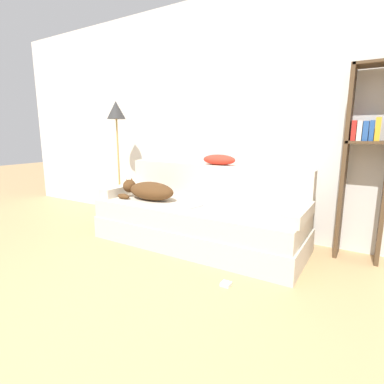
{
  "coord_description": "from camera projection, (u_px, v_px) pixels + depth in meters",
  "views": [
    {
      "loc": [
        1.44,
        -0.59,
        1.18
      ],
      "look_at": [
        -0.12,
        1.94,
        0.59
      ],
      "focal_mm": 28.0,
      "sensor_mm": 36.0,
      "label": 1
    }
  ],
  "objects": [
    {
      "name": "throw_pillow",
      "position": [
        219.0,
        160.0,
        3.3
      ],
      "size": [
        0.38,
        0.19,
        0.11
      ],
      "color": "red",
      "rests_on": "couch_backrest"
    },
    {
      "name": "couch_arm_left",
      "position": [
        124.0,
        190.0,
        3.66
      ],
      "size": [
        0.15,
        0.65,
        0.11
      ],
      "color": "beige",
      "rests_on": "couch"
    },
    {
      "name": "dog",
      "position": [
        148.0,
        191.0,
        3.35
      ],
      "size": [
        0.69,
        0.3,
        0.22
      ],
      "color": "#513319",
      "rests_on": "couch"
    },
    {
      "name": "couch",
      "position": [
        197.0,
        225.0,
        3.18
      ],
      "size": [
        2.22,
        0.84,
        0.44
      ],
      "color": "beige",
      "rests_on": "ground_plane"
    },
    {
      "name": "couch_arm_right",
      "position": [
        299.0,
        213.0,
        2.59
      ],
      "size": [
        0.15,
        0.65,
        0.11
      ],
      "color": "beige",
      "rests_on": "couch"
    },
    {
      "name": "power_adapter",
      "position": [
        226.0,
        284.0,
        2.35
      ],
      "size": [
        0.07,
        0.07,
        0.03
      ],
      "color": "white",
      "rests_on": "ground_plane"
    },
    {
      "name": "laptop",
      "position": [
        187.0,
        205.0,
        3.09
      ],
      "size": [
        0.33,
        0.26,
        0.02
      ],
      "rotation": [
        0.0,
        0.0,
        -0.23
      ],
      "color": "#B7B7BC",
      "rests_on": "couch"
    },
    {
      "name": "bookshelf",
      "position": [
        367.0,
        154.0,
        2.69
      ],
      "size": [
        0.38,
        0.26,
        1.77
      ],
      "color": "#4C3823",
      "rests_on": "ground_plane"
    },
    {
      "name": "ground_plane",
      "position": [
        4.0,
        379.0,
        1.46
      ],
      "size": [
        20.0,
        20.0,
        0.0
      ],
      "primitive_type": "plane",
      "color": "tan"
    },
    {
      "name": "wall_back",
      "position": [
        235.0,
        117.0,
        3.47
      ],
      "size": [
        7.63,
        0.06,
        2.7
      ],
      "color": "silver",
      "rests_on": "ground_plane"
    },
    {
      "name": "floor_lamp",
      "position": [
        117.0,
        124.0,
        3.89
      ],
      "size": [
        0.24,
        0.24,
        1.58
      ],
      "color": "tan",
      "rests_on": "ground_plane"
    },
    {
      "name": "couch_backrest",
      "position": [
        213.0,
        182.0,
        3.39
      ],
      "size": [
        2.18,
        0.15,
        0.39
      ],
      "color": "beige",
      "rests_on": "couch"
    }
  ]
}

